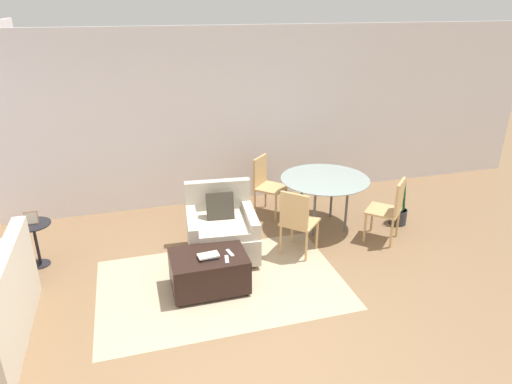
{
  "coord_description": "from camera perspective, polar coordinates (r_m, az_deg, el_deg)",
  "views": [
    {
      "loc": [
        -1.02,
        -3.54,
        3.07
      ],
      "look_at": [
        0.52,
        1.76,
        0.75
      ],
      "focal_mm": 32.0,
      "sensor_mm": 36.0,
      "label": 1
    }
  ],
  "objects": [
    {
      "name": "ground_plane",
      "position": [
        4.8,
        -0.14,
        -17.01
      ],
      "size": [
        20.0,
        20.0,
        0.0
      ],
      "primitive_type": "plane",
      "color": "brown"
    },
    {
      "name": "wall_back",
      "position": [
        7.17,
        -7.67,
        8.91
      ],
      "size": [
        12.0,
        0.06,
        2.75
      ],
      "color": "white",
      "rests_on": "ground_plane"
    },
    {
      "name": "area_rug",
      "position": [
        5.47,
        -4.31,
        -11.38
      ],
      "size": [
        2.82,
        1.82,
        0.01
      ],
      "color": "tan",
      "rests_on": "ground_plane"
    },
    {
      "name": "armchair",
      "position": [
        5.9,
        -4.35,
        -4.76
      ],
      "size": [
        0.95,
        0.98,
        0.9
      ],
      "color": "beige",
      "rests_on": "ground_plane"
    },
    {
      "name": "ottoman",
      "position": [
        5.29,
        -5.91,
        -9.73
      ],
      "size": [
        0.85,
        0.6,
        0.44
      ],
      "color": "black",
      "rests_on": "ground_plane"
    },
    {
      "name": "book_stack",
      "position": [
        5.13,
        -5.95,
        -7.95
      ],
      "size": [
        0.24,
        0.17,
        0.04
      ],
      "color": "black",
      "rests_on": "ottoman"
    },
    {
      "name": "tv_remote_primary",
      "position": [
        5.08,
        -3.67,
        -8.38
      ],
      "size": [
        0.07,
        0.17,
        0.01
      ],
      "color": "#B7B7BC",
      "rests_on": "ottoman"
    },
    {
      "name": "tv_remote_secondary",
      "position": [
        5.2,
        -3.27,
        -7.6
      ],
      "size": [
        0.07,
        0.17,
        0.01
      ],
      "color": "#B7B7BC",
      "rests_on": "ottoman"
    },
    {
      "name": "side_table",
      "position": [
        6.24,
        -25.89,
        -5.01
      ],
      "size": [
        0.42,
        0.42,
        0.58
      ],
      "color": "black",
      "rests_on": "ground_plane"
    },
    {
      "name": "picture_frame",
      "position": [
        6.13,
        -26.29,
        -2.93
      ],
      "size": [
        0.16,
        0.06,
        0.16
      ],
      "color": "#8C6647",
      "rests_on": "side_table"
    },
    {
      "name": "dining_table",
      "position": [
        6.56,
        8.58,
        1.14
      ],
      "size": [
        1.26,
        1.26,
        0.75
      ],
      "color": "#8C9E99",
      "rests_on": "ground_plane"
    },
    {
      "name": "dining_chair_near_left",
      "position": [
        5.82,
        5.16,
        -3.35
      ],
      "size": [
        0.59,
        0.59,
        0.9
      ],
      "color": "tan",
      "rests_on": "ground_plane"
    },
    {
      "name": "dining_chair_near_right",
      "position": [
        6.39,
        16.46,
        -1.75
      ],
      "size": [
        0.59,
        0.59,
        0.9
      ],
      "color": "tan",
      "rests_on": "ground_plane"
    },
    {
      "name": "dining_chair_far_left",
      "position": [
        6.97,
        1.21,
        1.31
      ],
      "size": [
        0.59,
        0.59,
        0.9
      ],
      "color": "tan",
      "rests_on": "ground_plane"
    },
    {
      "name": "potted_plant_small",
      "position": [
        7.06,
        17.41,
        -2.24
      ],
      "size": [
        0.25,
        0.25,
        0.71
      ],
      "color": "#333338",
      "rests_on": "ground_plane"
    }
  ]
}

